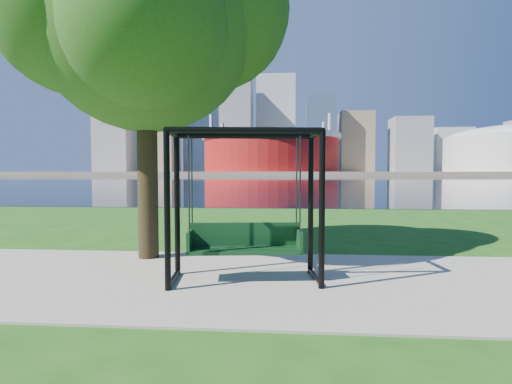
# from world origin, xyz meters

# --- Properties ---
(ground) EXTENTS (900.00, 900.00, 0.00)m
(ground) POSITION_xyz_m (0.00, 0.00, 0.00)
(ground) COLOR #1E5114
(ground) RESTS_ON ground
(path) EXTENTS (120.00, 4.00, 0.03)m
(path) POSITION_xyz_m (0.00, -0.50, 0.01)
(path) COLOR #9E937F
(path) RESTS_ON ground
(river) EXTENTS (900.00, 180.00, 0.02)m
(river) POSITION_xyz_m (0.00, 102.00, 0.01)
(river) COLOR black
(river) RESTS_ON ground
(far_bank) EXTENTS (900.00, 228.00, 2.00)m
(far_bank) POSITION_xyz_m (0.00, 306.00, 1.00)
(far_bank) COLOR #937F60
(far_bank) RESTS_ON ground
(stadium) EXTENTS (83.00, 83.00, 32.00)m
(stadium) POSITION_xyz_m (-10.00, 235.00, 14.23)
(stadium) COLOR maroon
(stadium) RESTS_ON far_bank
(skyline) EXTENTS (392.00, 66.00, 96.50)m
(skyline) POSITION_xyz_m (-4.27, 319.39, 35.89)
(skyline) COLOR gray
(skyline) RESTS_ON far_bank
(swing) EXTENTS (2.39, 1.26, 2.34)m
(swing) POSITION_xyz_m (-0.41, -0.57, 1.13)
(swing) COLOR black
(swing) RESTS_ON ground
(park_tree) EXTENTS (5.50, 4.97, 6.83)m
(park_tree) POSITION_xyz_m (-2.52, 0.99, 4.74)
(park_tree) COLOR black
(park_tree) RESTS_ON ground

